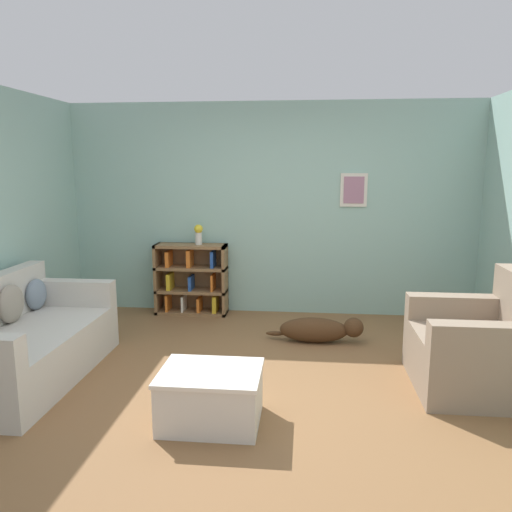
% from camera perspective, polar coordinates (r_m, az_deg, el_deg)
% --- Properties ---
extents(ground_plane, '(14.00, 14.00, 0.00)m').
position_cam_1_polar(ground_plane, '(4.37, -0.55, -14.64)').
color(ground_plane, brown).
extents(wall_back, '(5.60, 0.13, 2.60)m').
position_cam_1_polar(wall_back, '(6.22, 1.76, 5.33)').
color(wall_back, '#93BCB2').
rests_on(wall_back, ground_plane).
extents(couch, '(0.91, 1.82, 0.87)m').
position_cam_1_polar(couch, '(4.84, -25.33, -8.96)').
color(couch, beige).
rests_on(couch, ground_plane).
extents(bookshelf, '(0.89, 0.30, 0.88)m').
position_cam_1_polar(bookshelf, '(6.31, -7.35, -2.67)').
color(bookshelf, olive).
rests_on(bookshelf, ground_plane).
extents(recliner_chair, '(0.95, 1.01, 0.97)m').
position_cam_1_polar(recliner_chair, '(4.60, 24.31, -9.58)').
color(recliner_chair, gray).
rests_on(recliner_chair, ground_plane).
extents(coffee_table, '(0.73, 0.58, 0.40)m').
position_cam_1_polar(coffee_table, '(3.75, -5.19, -15.52)').
color(coffee_table, silver).
rests_on(coffee_table, ground_plane).
extents(dog, '(1.03, 0.24, 0.28)m').
position_cam_1_polar(dog, '(5.35, 7.31, -8.34)').
color(dog, '#472D19').
rests_on(dog, ground_plane).
extents(vase, '(0.11, 0.11, 0.25)m').
position_cam_1_polar(vase, '(6.16, -6.58, 2.59)').
color(vase, silver).
rests_on(vase, bookshelf).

